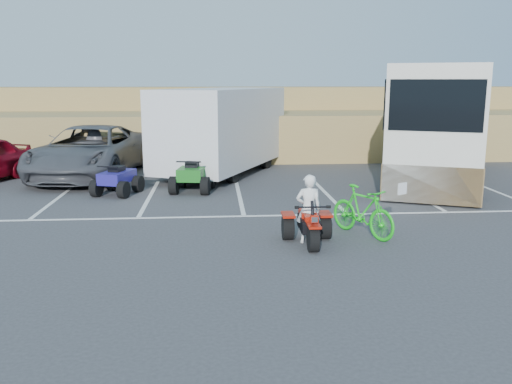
{
  "coord_description": "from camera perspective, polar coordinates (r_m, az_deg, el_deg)",
  "views": [
    {
      "loc": [
        -0.73,
        -11.13,
        3.44
      ],
      "look_at": [
        0.18,
        0.63,
        1.0
      ],
      "focal_mm": 38.0,
      "sensor_mm": 36.0,
      "label": 1
    }
  ],
  "objects": [
    {
      "name": "grass_embankment",
      "position": [
        26.69,
        -2.85,
        7.34
      ],
      "size": [
        40.0,
        8.5,
        3.1
      ],
      "color": "olive",
      "rests_on": "ground"
    },
    {
      "name": "rv_motorhome",
      "position": [
        20.9,
        18.48,
        6.22
      ],
      "size": [
        6.75,
        10.87,
        3.84
      ],
      "rotation": [
        0.0,
        0.0,
        -0.41
      ],
      "color": "silver",
      "rests_on": "ground"
    },
    {
      "name": "rider",
      "position": [
        11.62,
        5.55,
        -1.78
      ],
      "size": [
        0.55,
        0.36,
        1.49
      ],
      "primitive_type": "imported",
      "rotation": [
        0.0,
        0.0,
        3.13
      ],
      "color": "white",
      "rests_on": "ground"
    },
    {
      "name": "ground",
      "position": [
        11.67,
        -0.62,
        -5.46
      ],
      "size": [
        100.0,
        100.0,
        0.0
      ],
      "primitive_type": "plane",
      "color": "#373739",
      "rests_on": "ground"
    },
    {
      "name": "green_dirt_bike",
      "position": [
        12.36,
        11.16,
        -1.99
      ],
      "size": [
        1.4,
        1.89,
        1.13
      ],
      "primitive_type": "imported",
      "rotation": [
        0.0,
        0.0,
        0.52
      ],
      "color": "#14BF19",
      "rests_on": "ground"
    },
    {
      "name": "grey_pickup",
      "position": [
        20.53,
        -17.1,
        4.1
      ],
      "size": [
        3.82,
        6.9,
        1.83
      ],
      "primitive_type": "imported",
      "rotation": [
        0.0,
        0.0,
        -0.12
      ],
      "color": "#484A50",
      "rests_on": "ground"
    },
    {
      "name": "red_trike_atv",
      "position": [
        11.67,
        5.6,
        -5.51
      ],
      "size": [
        1.1,
        1.46,
        0.94
      ],
      "primitive_type": null,
      "rotation": [
        0.0,
        0.0,
        -0.01
      ],
      "color": "#A31809",
      "rests_on": "ground"
    },
    {
      "name": "cargo_trailer",
      "position": [
        20.31,
        -3.58,
        6.75
      ],
      "size": [
        5.26,
        7.24,
        3.14
      ],
      "rotation": [
        0.0,
        0.0,
        -0.43
      ],
      "color": "silver",
      "rests_on": "ground"
    },
    {
      "name": "quad_atv_blue",
      "position": [
        17.19,
        -14.31,
        -0.23
      ],
      "size": [
        1.51,
        1.75,
        0.97
      ],
      "primitive_type": null,
      "rotation": [
        0.0,
        0.0,
        -0.31
      ],
      "color": "navy",
      "rests_on": "ground"
    },
    {
      "name": "parking_stripes",
      "position": [
        15.66,
        1.55,
        -0.99
      ],
      "size": [
        28.0,
        5.16,
        0.01
      ],
      "color": "white",
      "rests_on": "ground"
    },
    {
      "name": "quad_atv_green",
      "position": [
        17.22,
        -6.63,
        0.08
      ],
      "size": [
        1.46,
        1.8,
        1.06
      ],
      "primitive_type": null,
      "rotation": [
        0.0,
        0.0,
        -0.16
      ],
      "color": "#166219",
      "rests_on": "ground"
    }
  ]
}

